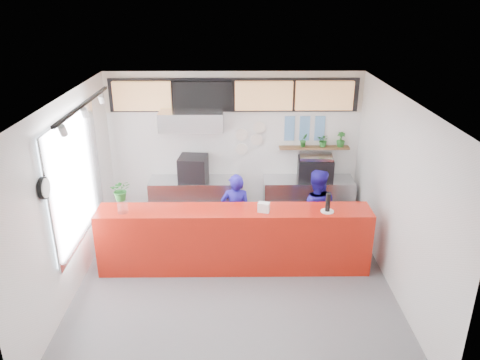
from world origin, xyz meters
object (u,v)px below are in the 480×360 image
(panini_oven, at_px, (193,168))
(staff_right, at_px, (315,212))
(service_counter, at_px, (234,239))
(staff_center, at_px, (236,213))
(pepper_mill, at_px, (328,202))
(espresso_machine, at_px, (315,169))

(panini_oven, distance_m, staff_right, 2.59)
(panini_oven, relative_size, staff_right, 0.34)
(service_counter, distance_m, staff_center, 0.65)
(service_counter, height_order, staff_center, staff_center)
(service_counter, height_order, staff_right, staff_right)
(service_counter, distance_m, pepper_mill, 1.67)
(staff_right, relative_size, pepper_mill, 5.11)
(staff_center, height_order, staff_right, staff_right)
(panini_oven, bearing_deg, staff_right, -23.73)
(panini_oven, bearing_deg, espresso_machine, 5.49)
(service_counter, relative_size, espresso_machine, 6.59)
(service_counter, xyz_separation_m, espresso_machine, (1.61, 1.80, 0.57))
(staff_center, bearing_deg, espresso_machine, -140.35)
(staff_center, distance_m, pepper_mill, 1.72)
(staff_center, bearing_deg, service_counter, 90.25)
(pepper_mill, bearing_deg, service_counter, 176.50)
(panini_oven, xyz_separation_m, espresso_machine, (2.43, 0.00, -0.02))
(service_counter, height_order, espresso_machine, espresso_machine)
(staff_center, relative_size, staff_right, 0.93)
(service_counter, height_order, pepper_mill, pepper_mill)
(espresso_machine, bearing_deg, service_counter, -127.72)
(service_counter, xyz_separation_m, staff_right, (1.43, 0.55, 0.24))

